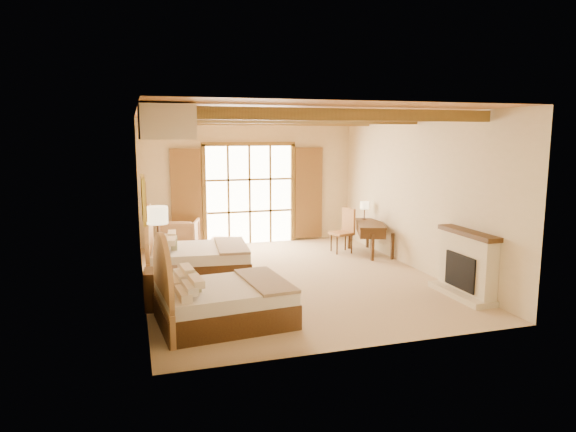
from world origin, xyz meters
name	(u,v)px	position (x,y,z in m)	size (l,w,h in m)	color
floor	(289,278)	(0.00, 0.00, 0.00)	(7.00, 7.00, 0.00)	#C8B088
wall_back	(249,181)	(0.00, 3.50, 1.60)	(5.50, 5.50, 0.00)	beige
wall_left	(140,203)	(-2.75, 0.00, 1.60)	(7.00, 7.00, 0.00)	beige
wall_right	(415,192)	(2.75, 0.00, 1.60)	(7.00, 7.00, 0.00)	beige
ceiling	(289,112)	(0.00, 0.00, 3.20)	(7.00, 7.00, 0.00)	#BA783A
ceiling_beams	(289,119)	(0.00, 0.00, 3.08)	(5.39, 4.60, 0.18)	olive
french_doors	(250,195)	(0.00, 3.44, 1.25)	(3.95, 0.08, 2.60)	white
fireplace	(466,268)	(2.60, -2.00, 0.51)	(0.46, 1.40, 1.16)	beige
painting	(144,199)	(-2.70, -0.75, 1.75)	(0.06, 0.95, 0.75)	gold
canopy_valance	(165,123)	(-2.40, -2.00, 2.95)	(0.70, 1.40, 0.45)	beige
bed_near	(215,299)	(-1.77, -2.05, 0.38)	(2.02, 1.60, 1.25)	#4B3617
bed_far	(191,258)	(-1.83, 0.62, 0.39)	(2.08, 1.64, 1.29)	#4B3617
nightstand	(161,289)	(-2.50, -1.07, 0.32)	(0.53, 0.53, 0.63)	#4B3617
floor_lamp	(158,221)	(-2.50, -0.76, 1.38)	(0.34, 0.34, 1.62)	#3B271B
armchair	(180,235)	(-1.82, 2.98, 0.39)	(0.84, 0.86, 0.79)	#A77D57
ottoman	(222,246)	(-0.91, 2.38, 0.19)	(0.51, 0.51, 0.37)	tan
desk	(370,237)	(2.43, 1.41, 0.40)	(1.03, 1.50, 0.74)	#4B3617
desk_chair	(342,239)	(1.87, 1.74, 0.33)	(0.57, 0.56, 1.05)	olive
desk_lamp	(365,206)	(2.52, 1.92, 1.07)	(0.21, 0.21, 0.43)	#3B271B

